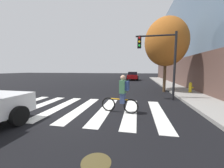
{
  "coord_description": "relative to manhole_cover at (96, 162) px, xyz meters",
  "views": [
    {
      "loc": [
        2.81,
        -5.93,
        1.93
      ],
      "look_at": [
        1.22,
        2.29,
        1.0
      ],
      "focal_mm": 21.06,
      "sensor_mm": 36.0,
      "label": 1
    }
  ],
  "objects": [
    {
      "name": "fire_hydrant",
      "position": [
        4.91,
        8.73,
        0.53
      ],
      "size": [
        0.33,
        0.22,
        0.78
      ],
      "color": "gold",
      "rests_on": "sidewalk"
    },
    {
      "name": "cyclist",
      "position": [
        0.17,
        3.24,
        0.84
      ],
      "size": [
        1.7,
        0.39,
        1.69
      ],
      "color": "black",
      "rests_on": "ground"
    },
    {
      "name": "manhole_cover",
      "position": [
        0.0,
        0.0,
        0.0
      ],
      "size": [
        0.64,
        0.64,
        0.01
      ],
      "primitive_type": "cylinder",
      "color": "#473D1E",
      "rests_on": "ground"
    },
    {
      "name": "traffic_light_near",
      "position": [
        2.22,
        6.28,
        2.86
      ],
      "size": [
        2.47,
        0.28,
        4.2
      ],
      "color": "black",
      "rests_on": "ground"
    },
    {
      "name": "crosswalk_stripes",
      "position": [
        -1.88,
        3.5,
        0.0
      ],
      "size": [
        7.8,
        4.14,
        0.01
      ],
      "color": "silver",
      "rests_on": "ground"
    },
    {
      "name": "sedan_mid",
      "position": [
        -0.01,
        21.66,
        0.77
      ],
      "size": [
        2.09,
        4.36,
        1.5
      ],
      "color": "maroon",
      "rests_on": "ground"
    },
    {
      "name": "street_tree_near",
      "position": [
        3.11,
        9.5,
        4.19
      ],
      "size": [
        3.5,
        3.5,
        6.22
      ],
      "color": "#4C3823",
      "rests_on": "ground"
    },
    {
      "name": "ground_plane",
      "position": [
        -2.0,
        3.5,
        -0.0
      ],
      "size": [
        120.0,
        120.0,
        0.0
      ],
      "primitive_type": "plane",
      "color": "black"
    }
  ]
}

